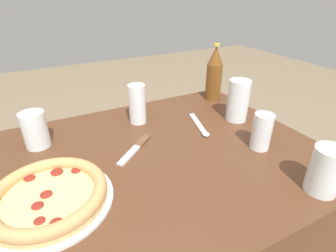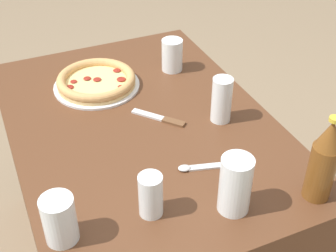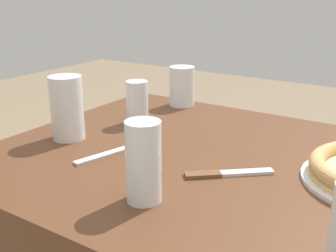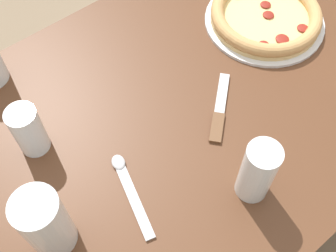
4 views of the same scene
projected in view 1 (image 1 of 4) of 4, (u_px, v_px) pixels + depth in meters
table at (146, 239)px, 0.96m from camera, size 1.13×0.79×0.71m
pizza_veggie at (49, 196)px, 0.62m from camera, size 0.30×0.30×0.05m
glass_cola at (262, 132)px, 0.82m from camera, size 0.06×0.06×0.12m
glass_orange_juice at (36, 132)px, 0.83m from camera, size 0.08×0.08×0.12m
glass_iced_tea at (238, 101)px, 0.99m from camera, size 0.08×0.08×0.16m
glass_red_wine at (137, 106)px, 0.98m from camera, size 0.06×0.06×0.15m
glass_lemonade at (325, 172)px, 0.64m from camera, size 0.08×0.08×0.12m
beer_bottle at (214, 74)px, 1.16m from camera, size 0.07×0.07×0.25m
knife at (136, 148)px, 0.84m from camera, size 0.15×0.14×0.01m
spoon at (200, 127)px, 0.96m from camera, size 0.07×0.19×0.01m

